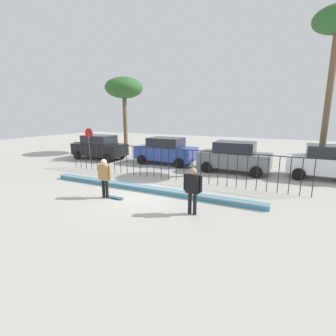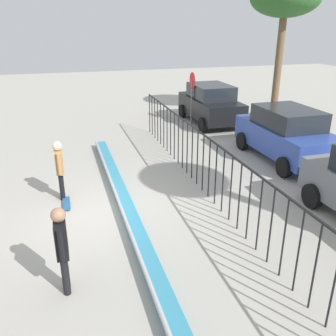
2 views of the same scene
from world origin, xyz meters
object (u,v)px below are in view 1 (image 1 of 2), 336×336
Objects in this scene: skateboard at (115,197)px; camera_operator at (193,187)px; parked_car_black at (99,147)px; palm_tree_short at (124,89)px; parked_car_gray at (234,157)px; parked_car_white at (330,162)px; stop_sign at (89,140)px; parked_car_blue at (166,151)px; skateboarder at (104,175)px.

camera_operator is at bearing 3.35° from skateboard.
parked_car_black is 5.94m from palm_tree_short.
parked_car_black is at bearing -89.96° from palm_tree_short.
skateboard is 0.19× the size of parked_car_black.
parked_car_gray is at bearing -2.40° from parked_car_black.
parked_car_white is 1.72× the size of stop_sign.
parked_car_black is (-10.74, 7.37, -0.08)m from camera_operator.
parked_car_blue and parked_car_white have the same top height.
camera_operator is (3.59, -0.12, 0.99)m from skateboard.
palm_tree_short is at bearing 165.96° from parked_car_white.
skateboard is 0.19× the size of parked_car_white.
parked_car_blue is at bearing 106.14° from skateboard.
stop_sign is at bearing -102.27° from parked_car_black.
camera_operator is at bearing 11.38° from skateboarder.
parked_car_black is 1.00× the size of parked_car_white.
stop_sign is at bearing 148.89° from skateboarder.
parked_car_black is at bearing 178.94° from parked_car_white.
palm_tree_short is (-7.16, 10.85, 5.64)m from skateboard.
parked_car_gray is 5.11m from parked_car_white.
skateboarder is at bearing 23.23° from camera_operator.
parked_car_gray is 0.64× the size of palm_tree_short.
parked_car_gray is at bearing -18.08° from palm_tree_short.
camera_operator is at bearing -59.57° from parked_car_blue.
skateboarder is 0.26× the size of palm_tree_short.
stop_sign is at bearing -167.53° from parked_car_blue.
palm_tree_short is (-10.65, 3.48, 4.73)m from parked_car_gray.
palm_tree_short reaches higher than parked_car_blue.
parked_car_gray is at bearing 69.92° from skateboard.
skateboard is 0.32× the size of stop_sign.
palm_tree_short reaches higher than parked_car_black.
parked_car_blue is at bearing 2.93° from parked_car_black.
skateboarder is 12.05m from parked_car_white.
stop_sign reaches higher than parked_car_black.
skateboarder is 0.40× the size of parked_car_black.
parked_car_blue is at bearing 176.29° from parked_car_gray.
parked_car_gray is 10.87m from stop_sign.
stop_sign reaches higher than parked_car_blue.
parked_car_black is 5.68m from parked_car_blue.
skateboard is 8.04m from parked_car_blue.
stop_sign is (-10.80, -1.05, 0.64)m from parked_car_gray.
parked_car_blue is 7.96m from palm_tree_short.
skateboard is at bearing 21.92° from camera_operator.
parked_car_gray is 1.72× the size of stop_sign.
stop_sign is at bearing -6.76° from camera_operator.
parked_car_blue is 1.00× the size of parked_car_gray.
parked_car_gray is (10.65, 0.12, 0.00)m from parked_car_black.
parked_car_blue reaches higher than skateboarder.
stop_sign reaches higher than parked_car_white.
skateboarder is 0.98× the size of camera_operator.
skateboarder is 8.43m from parked_car_gray.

